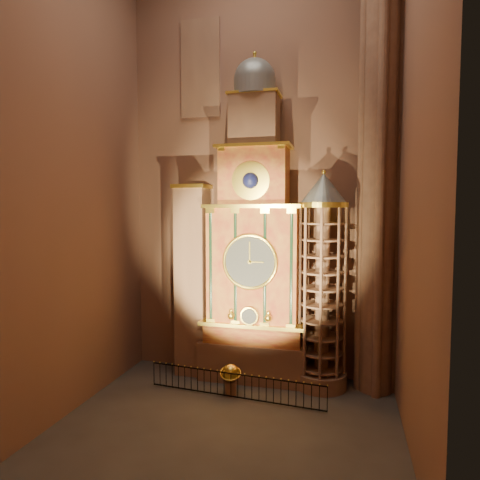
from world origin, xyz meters
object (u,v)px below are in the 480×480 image
(astronomical_clock, at_px, (254,252))
(celestial_globe, at_px, (230,376))
(portrait_tower, at_px, (192,279))
(stair_turret, at_px, (322,283))
(iron_railing, at_px, (234,386))

(astronomical_clock, relative_size, celestial_globe, 11.29)
(astronomical_clock, height_order, portrait_tower, astronomical_clock)
(portrait_tower, distance_m, celestial_globe, 5.53)
(astronomical_clock, height_order, celestial_globe, astronomical_clock)
(portrait_tower, bearing_deg, stair_turret, -2.33)
(astronomical_clock, height_order, iron_railing, astronomical_clock)
(iron_railing, bearing_deg, portrait_tower, 138.92)
(portrait_tower, relative_size, celestial_globe, 6.89)
(iron_railing, bearing_deg, celestial_globe, 126.13)
(astronomical_clock, xyz_separation_m, stair_turret, (3.50, -0.26, -1.41))
(astronomical_clock, bearing_deg, celestial_globe, -106.79)
(portrait_tower, distance_m, iron_railing, 6.05)
(portrait_tower, xyz_separation_m, stair_turret, (6.90, -0.28, 0.12))
(stair_turret, height_order, iron_railing, stair_turret)
(stair_turret, relative_size, iron_railing, 1.25)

